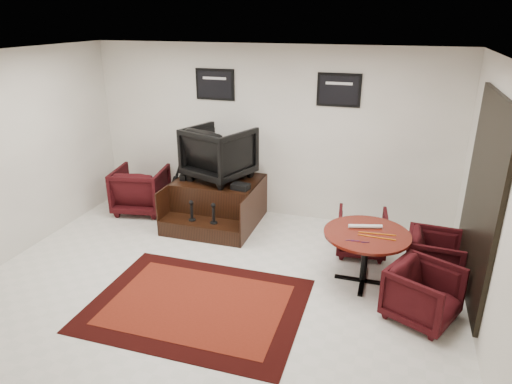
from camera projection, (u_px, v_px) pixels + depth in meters
The scene contains 16 objects.
ground at pixel (213, 289), 5.72m from camera, with size 6.00×6.00×0.00m, color silver.
room_shell at pixel (246, 152), 5.07m from camera, with size 6.02×5.02×2.81m.
area_rug at pixel (197, 304), 5.40m from camera, with size 2.48×1.86×0.01m.
shine_podium at pixel (217, 203), 7.49m from camera, with size 1.36×1.40×0.70m.
shine_chair at pixel (219, 150), 7.31m from camera, with size 0.92×0.87×0.95m, color black.
shoes_pair at pixel (188, 176), 7.44m from camera, with size 0.26×0.29×0.10m.
polish_kit at pixel (241, 187), 6.99m from camera, with size 0.26×0.18×0.09m, color black.
umbrella_black at pixel (169, 196), 7.60m from camera, with size 0.29×0.11×0.78m, color black, non-canonical shape.
umbrella_hooked at pixel (173, 189), 7.70m from camera, with size 0.35×0.13×0.93m, color black, non-canonical shape.
armchair_side at pixel (141, 187), 7.85m from camera, with size 0.83×0.78×0.86m, color black.
meeting_table at pixel (366, 239), 5.65m from camera, with size 1.06×1.06×0.70m.
table_chair_back at pixel (362, 230), 6.48m from camera, with size 0.67×0.63×0.69m, color black.
table_chair_window at pixel (435, 255), 5.82m from camera, with size 0.68×0.63×0.70m, color black.
table_chair_corner at pixel (424, 291), 5.04m from camera, with size 0.69×0.65×0.71m, color black.
paper_roll at pixel (365, 226), 5.74m from camera, with size 0.05×0.05×0.42m, color white.
table_clutter at pixel (374, 236), 5.52m from camera, with size 0.57×0.32×0.01m.
Camera 1 is at (1.96, -4.51, 3.21)m, focal length 32.00 mm.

